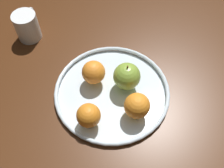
# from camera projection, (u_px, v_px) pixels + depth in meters

# --- Properties ---
(ground_plane) EXTENTS (1.61, 1.61, 0.04)m
(ground_plane) POSITION_uv_depth(u_px,v_px,m) (112.00, 96.00, 0.81)
(ground_plane) COLOR #46230F
(fruit_bowl) EXTENTS (0.35, 0.35, 0.02)m
(fruit_bowl) POSITION_uv_depth(u_px,v_px,m) (112.00, 91.00, 0.78)
(fruit_bowl) COLOR silver
(fruit_bowl) RESTS_ON ground_plane
(apple) EXTENTS (0.08, 0.08, 0.09)m
(apple) POSITION_uv_depth(u_px,v_px,m) (127.00, 76.00, 0.75)
(apple) COLOR #88AB3A
(apple) RESTS_ON fruit_bowl
(orange_back_right) EXTENTS (0.07, 0.07, 0.07)m
(orange_back_right) POSITION_uv_depth(u_px,v_px,m) (137.00, 106.00, 0.70)
(orange_back_right) COLOR orange
(orange_back_right) RESTS_ON fruit_bowl
(orange_front_right) EXTENTS (0.07, 0.07, 0.07)m
(orange_front_right) POSITION_uv_depth(u_px,v_px,m) (89.00, 115.00, 0.69)
(orange_front_right) COLOR orange
(orange_front_right) RESTS_ON fruit_bowl
(orange_front_left) EXTENTS (0.07, 0.07, 0.07)m
(orange_front_left) POSITION_uv_depth(u_px,v_px,m) (94.00, 72.00, 0.77)
(orange_front_left) COLOR orange
(orange_front_left) RESTS_ON fruit_bowl
(ambient_mug) EXTENTS (0.12, 0.08, 0.10)m
(ambient_mug) POSITION_uv_depth(u_px,v_px,m) (27.00, 26.00, 0.88)
(ambient_mug) COLOR white
(ambient_mug) RESTS_ON ground_plane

